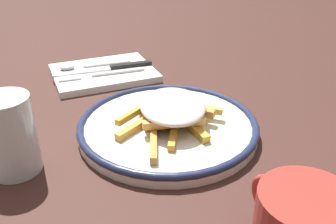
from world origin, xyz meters
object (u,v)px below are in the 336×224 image
object	(u,v)px
plate	(168,126)
water_glass	(10,135)
fries_heap	(172,111)
knife	(112,68)
napkin	(104,73)
spoon	(83,66)
fork	(102,74)

from	to	relation	value
plate	water_glass	xyz separation A→B (m)	(0.01, 0.22, 0.04)
fries_heap	knife	distance (m)	0.27
napkin	knife	size ratio (longest dim) A/B	0.98
napkin	water_glass	world-z (taller)	water_glass
plate	napkin	xyz separation A→B (m)	(0.27, 0.02, -0.00)
plate	water_glass	world-z (taller)	water_glass
napkin	spoon	world-z (taller)	spoon
fork	knife	distance (m)	0.04
spoon	water_glass	bearing A→B (deg)	149.62
napkin	fork	distance (m)	0.03
fries_heap	fork	world-z (taller)	fries_heap
fries_heap	fork	distance (m)	0.25
knife	fries_heap	bearing A→B (deg)	-179.29
fork	knife	world-z (taller)	knife
plate	napkin	distance (m)	0.27
knife	plate	bearing A→B (deg)	179.57
fries_heap	spoon	bearing A→B (deg)	10.48
fork	water_glass	size ratio (longest dim) A/B	1.65
fries_heap	water_glass	bearing A→B (deg)	87.32
fork	knife	bearing A→B (deg)	-52.43
napkin	fork	size ratio (longest dim) A/B	1.17
water_glass	knife	bearing A→B (deg)	-41.07
plate	fries_heap	size ratio (longest dim) A/B	1.54
knife	spoon	bearing A→B (deg)	56.29
plate	spoon	distance (m)	0.31
spoon	water_glass	xyz separation A→B (m)	(-0.30, 0.17, 0.04)
fork	water_glass	bearing A→B (deg)	140.36
plate	fork	distance (m)	0.24
fries_heap	spoon	distance (m)	0.31
fries_heap	napkin	world-z (taller)	fries_heap
napkin	fries_heap	bearing A→B (deg)	-175.38
knife	spoon	size ratio (longest dim) A/B	1.38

